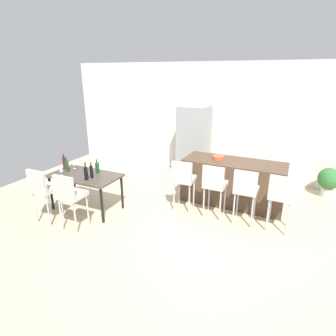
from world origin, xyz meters
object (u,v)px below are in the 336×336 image
wine_bottle_left (67,166)px  potted_plant (329,180)px  bar_chair_middle (215,183)px  fruit_bowl (218,158)px  dining_chair_near (43,187)px  wine_bottle_far (86,173)px  dining_table (85,178)px  bar_chair_left (183,178)px  wine_bottle_middle (64,163)px  bar_chair_right (246,188)px  wine_bottle_right (91,172)px  dining_chair_far (69,194)px  wine_bottle_end (97,168)px  wine_glass_near (74,163)px  refrigerator (194,142)px  wine_glass_corner (61,169)px  bar_chair_far (281,194)px  kitchen_island (233,182)px

wine_bottle_left → potted_plant: (4.87, 2.75, -0.46)m
bar_chair_middle → fruit_bowl: 0.84m
dining_chair_near → wine_bottle_far: size_ratio=3.09×
dining_table → bar_chair_left: bearing=23.7°
wine_bottle_left → wine_bottle_middle: bearing=149.8°
wine_bottle_left → bar_chair_right: bearing=13.0°
wine_bottle_far → wine_bottle_right: bearing=81.4°
dining_chair_far → bar_chair_left: bearing=46.1°
bar_chair_left → wine_bottle_end: bearing=-159.9°
wine_bottle_end → wine_glass_near: size_ratio=1.63×
dining_table → dining_chair_near: dining_chair_near is taller
dining_table → wine_bottle_middle: size_ratio=4.32×
wine_glass_near → refrigerator: bearing=56.6°
potted_plant → bar_chair_right: bearing=-126.7°
bar_chair_left → wine_glass_near: 2.30m
wine_bottle_left → wine_bottle_middle: size_ratio=0.93×
dining_table → wine_glass_near: bearing=156.5°
fruit_bowl → potted_plant: bearing=28.2°
dining_table → fruit_bowl: bearing=34.9°
fruit_bowl → wine_glass_near: bearing=-153.0°
wine_glass_corner → bar_chair_far: bearing=14.3°
kitchen_island → dining_chair_near: bearing=-141.6°
dining_chair_near → fruit_bowl: dining_chair_near is taller
bar_chair_left → wine_bottle_far: wine_bottle_far is taller
bar_chair_middle → fruit_bowl: bearing=102.2°
kitchen_island → fruit_bowl: (-0.35, 0.00, 0.50)m
wine_glass_near → potted_plant: bearing=27.5°
wine_glass_near → bar_chair_far: bearing=8.3°
bar_chair_right → dining_chair_near: 3.62m
wine_bottle_middle → wine_glass_corner: (0.24, -0.32, -0.01)m
dining_table → wine_glass_corner: size_ratio=7.97×
refrigerator → wine_glass_near: bearing=-123.4°
wine_bottle_middle → bar_chair_middle: bearing=12.7°
dining_chair_near → wine_glass_corner: (-0.07, 0.52, 0.17)m
bar_chair_left → dining_table: size_ratio=0.76×
dining_chair_near → wine_bottle_far: bearing=45.7°
dining_chair_near → refrigerator: size_ratio=0.57×
wine_bottle_far → bar_chair_far: bearing=16.3°
wine_bottle_left → fruit_bowl: 3.09m
wine_bottle_left → wine_bottle_middle: 0.21m
bar_chair_far → wine_bottle_far: 3.48m
fruit_bowl → wine_bottle_middle: bearing=-152.9°
dining_chair_far → wine_bottle_end: dining_chair_far is taller
dining_chair_near → refrigerator: (1.55, 3.49, 0.22)m
dining_chair_near → wine_bottle_left: 0.76m
bar_chair_left → dining_table: 1.94m
wine_bottle_left → wine_glass_corner: 0.23m
kitchen_island → refrigerator: 1.85m
bar_chair_left → dining_chair_near: size_ratio=1.00×
dining_table → refrigerator: size_ratio=0.75×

